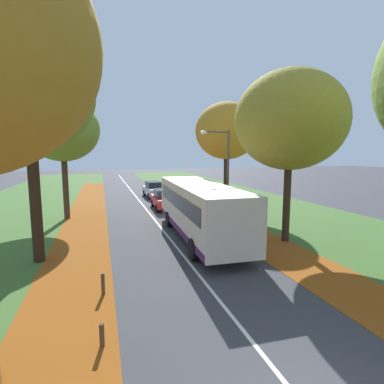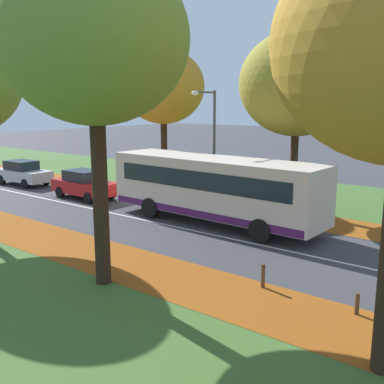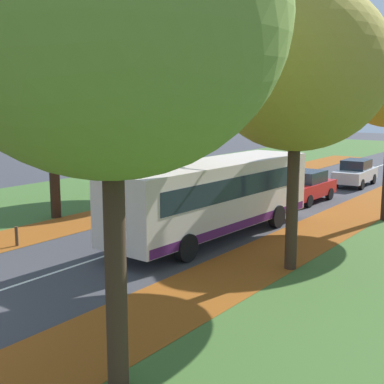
# 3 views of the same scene
# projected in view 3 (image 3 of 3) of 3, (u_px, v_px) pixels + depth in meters

# --- Properties ---
(grass_verge_left) EXTENTS (12.00, 90.00, 0.01)m
(grass_verge_left) POSITION_uv_depth(u_px,v_px,m) (142.00, 185.00, 33.73)
(grass_verge_left) COLOR #3D6028
(grass_verge_left) RESTS_ON ground
(leaf_litter_left) EXTENTS (2.80, 60.00, 0.00)m
(leaf_litter_left) POSITION_uv_depth(u_px,v_px,m) (132.00, 209.00, 26.28)
(leaf_litter_left) COLOR #8C4714
(leaf_litter_left) RESTS_ON grass_verge_left
(leaf_litter_right) EXTENTS (2.80, 60.00, 0.00)m
(leaf_litter_right) POSITION_uv_depth(u_px,v_px,m) (306.00, 237.00, 20.96)
(leaf_litter_right) COLOR #8C4714
(leaf_litter_right) RESTS_ON grass_verge_right
(road_centre_line) EXTENTS (0.12, 80.00, 0.01)m
(road_centre_line) POSITION_uv_depth(u_px,v_px,m) (273.00, 201.00, 28.40)
(road_centre_line) COLOR silver
(road_centre_line) RESTS_ON ground
(tree_left_near) EXTENTS (5.31, 5.31, 9.52)m
(tree_left_near) POSITION_uv_depth(u_px,v_px,m) (49.00, 59.00, 23.26)
(tree_left_near) COLOR black
(tree_left_near) RESTS_ON ground
(tree_left_mid) EXTENTS (4.97, 4.97, 8.53)m
(tree_left_mid) POSITION_uv_depth(u_px,v_px,m) (176.00, 83.00, 30.14)
(tree_left_mid) COLOR #422D1E
(tree_left_mid) RESTS_ON ground
(tree_right_nearest) EXTENTS (6.16, 6.16, 9.52)m
(tree_right_nearest) POSITION_uv_depth(u_px,v_px,m) (109.00, 17.00, 8.96)
(tree_right_nearest) COLOR #382619
(tree_right_nearest) RESTS_ON ground
(tree_right_near) EXTENTS (5.60, 5.60, 8.83)m
(tree_right_near) POSITION_uv_depth(u_px,v_px,m) (297.00, 68.00, 16.04)
(tree_right_near) COLOR #382619
(tree_right_near) RESTS_ON ground
(bollard_fourth) EXTENTS (0.12, 0.12, 0.74)m
(bollard_fourth) POSITION_uv_depth(u_px,v_px,m) (17.00, 236.00, 19.68)
(bollard_fourth) COLOR #4C3823
(bollard_fourth) RESTS_ON ground
(streetlamp_right) EXTENTS (1.89, 0.28, 6.00)m
(streetlamp_right) POSITION_uv_depth(u_px,v_px,m) (283.00, 142.00, 20.56)
(streetlamp_right) COLOR #47474C
(streetlamp_right) RESTS_ON ground
(bus) EXTENTS (2.95, 10.49, 2.98)m
(bus) POSITION_uv_depth(u_px,v_px,m) (214.00, 194.00, 20.77)
(bus) COLOR beige
(bus) RESTS_ON ground
(car_red_lead) EXTENTS (1.84, 4.23, 1.62)m
(car_red_lead) POSITION_uv_depth(u_px,v_px,m) (306.00, 186.00, 28.12)
(car_red_lead) COLOR #B21919
(car_red_lead) RESTS_ON ground
(car_silver_following) EXTENTS (1.93, 4.27, 1.62)m
(car_silver_following) POSITION_uv_depth(u_px,v_px,m) (355.00, 173.00, 33.31)
(car_silver_following) COLOR #B7BABF
(car_silver_following) RESTS_ON ground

